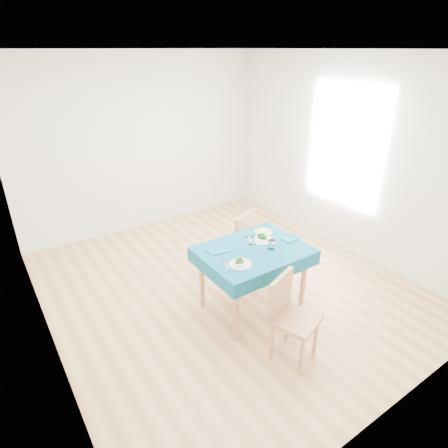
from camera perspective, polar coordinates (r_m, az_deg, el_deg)
room_shell at (r=4.17m, az=0.00°, el=6.19°), size 4.02×4.52×2.73m
table at (r=4.22m, az=4.35°, el=-8.33°), size 1.13×0.86×0.76m
chair_near at (r=3.60m, az=10.95°, el=-13.49°), size 0.51×0.53×0.97m
chair_far at (r=4.85m, az=1.10°, el=-1.01°), size 0.61×0.63×1.13m
bowl_near at (r=3.72m, az=2.51°, el=-5.79°), size 0.22×0.22×0.07m
bowl_far at (r=4.19m, az=5.82°, el=-2.07°), size 0.24×0.24×0.07m
fork_near at (r=3.74m, az=0.33°, el=-6.17°), size 0.10×0.19×0.00m
knife_near at (r=3.84m, az=3.34°, el=-5.32°), size 0.06×0.18×0.00m
fork_far at (r=4.20m, az=3.90°, el=-2.49°), size 0.07×0.20×0.00m
knife_far at (r=4.35m, az=10.16°, el=-1.83°), size 0.04×0.23×0.00m
napkin_near at (r=3.97m, az=-0.93°, el=-4.11°), size 0.22×0.16×0.01m
napkin_far at (r=4.29m, az=10.07°, el=-2.12°), size 0.23×0.17×0.01m
tumbler_center at (r=4.11m, az=4.22°, el=-2.49°), size 0.07×0.07×0.09m
tumbler_side at (r=4.03m, az=7.24°, el=-3.12°), size 0.08×0.08×0.10m
side_plate at (r=4.39m, az=6.01°, el=-1.21°), size 0.21×0.21×0.01m
bread_slice at (r=4.39m, az=6.02°, el=-1.06°), size 0.13×0.13×0.02m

